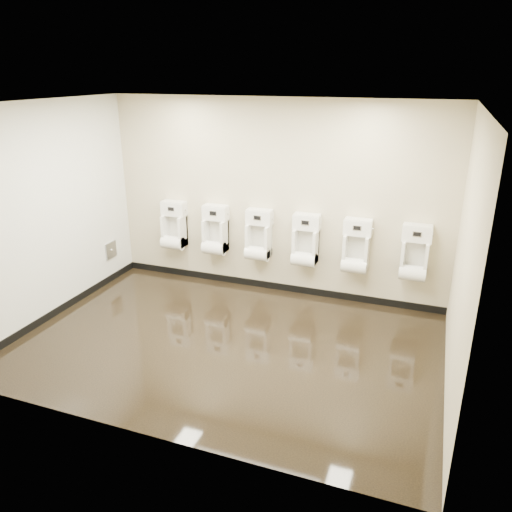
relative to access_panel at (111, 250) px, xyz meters
The scene contains 16 objects.
ground 2.80m from the access_panel, 25.81° to the right, with size 5.00×3.50×0.00m, color black.
ceiling 3.59m from the access_panel, 25.81° to the right, with size 5.00×3.50×0.00m, color silver.
back_wall 2.70m from the access_panel, 12.50° to the left, with size 5.00×0.02×2.80m, color #C0B491.
front_wall 3.96m from the access_panel, 49.93° to the right, with size 5.00×0.02×2.80m, color #C0B491.
left_wall 1.50m from the access_panel, 90.87° to the right, with size 0.02×3.50×2.80m, color #C0B491.
right_wall 5.20m from the access_panel, 13.54° to the right, with size 0.02×3.50×2.80m, color #C0B491.
tile_overlay_left 1.50m from the access_panel, 90.63° to the right, with size 0.01×3.50×2.80m, color white.
skirting_back 2.58m from the access_panel, 12.23° to the left, with size 5.00×0.02×0.10m, color black.
skirting_left 1.28m from the access_panel, 90.30° to the right, with size 0.02×3.50×0.10m, color black.
access_panel is the anchor object (origin of this frame).
urinal_0 1.04m from the access_panel, 25.07° to the left, with size 0.39×0.29×0.73m.
urinal_1 1.69m from the access_panel, 14.72° to the left, with size 0.39×0.29×0.73m.
urinal_2 2.36m from the access_panel, 10.39° to the left, with size 0.39×0.29×0.73m.
urinal_3 3.05m from the access_panel, ahead, with size 0.39×0.29×0.73m.
urinal_4 3.75m from the access_panel, ahead, with size 0.39×0.29×0.73m.
urinal_5 4.52m from the access_panel, ahead, with size 0.39×0.29×0.73m.
Camera 1 is at (2.16, -4.87, 3.13)m, focal length 35.00 mm.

